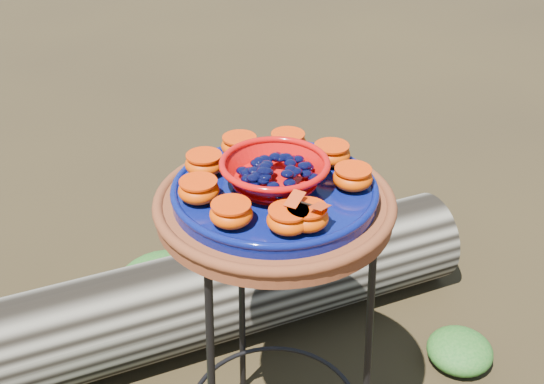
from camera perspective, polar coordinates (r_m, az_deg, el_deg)
name	(u,v)px	position (r m, az deg, el deg)	size (l,w,h in m)	color
plant_stand	(274,346)	(1.55, 0.19, -12.77)	(0.44, 0.44, 0.70)	black
terracotta_saucer	(275,207)	(1.32, 0.22, -1.24)	(0.46, 0.46, 0.04)	brown
cobalt_plate	(275,193)	(1.31, 0.22, -0.07)	(0.39, 0.39, 0.03)	#02073A
red_bowl	(275,175)	(1.29, 0.22, 1.47)	(0.20, 0.20, 0.05)	#C10B09
glass_gems	(275,156)	(1.27, 0.23, 3.06)	(0.15, 0.15, 0.03)	black
orange_half_0	(307,217)	(1.17, 2.94, -2.12)	(0.08, 0.08, 0.04)	red
orange_half_1	(353,178)	(1.30, 6.76, 1.17)	(0.08, 0.08, 0.04)	red
orange_half_2	(331,154)	(1.38, 4.99, 3.17)	(0.08, 0.08, 0.04)	red
orange_half_3	(288,142)	(1.42, 1.34, 4.17)	(0.08, 0.08, 0.04)	red
orange_half_4	(240,146)	(1.40, -2.73, 3.87)	(0.08, 0.08, 0.04)	red
orange_half_5	(204,164)	(1.34, -5.68, 2.35)	(0.08, 0.08, 0.04)	red
orange_half_6	(199,191)	(1.26, -6.15, 0.12)	(0.08, 0.08, 0.04)	red
orange_half_7	(231,214)	(1.18, -3.43, -1.85)	(0.08, 0.08, 0.04)	red
orange_half_8	(289,220)	(1.17, 1.39, -2.37)	(0.08, 0.08, 0.04)	red
butterfly	(307,203)	(1.16, 2.98, -0.94)	(0.09, 0.05, 0.02)	#BD300C
driftwood_log	(220,293)	(2.02, -4.38, -8.40)	(1.50, 0.39, 0.28)	black
foliage_right	(460,350)	(2.05, 15.45, -12.60)	(0.19, 0.19, 0.09)	#144C15
foliage_back	(166,285)	(2.17, -8.87, -7.67)	(0.32, 0.32, 0.16)	#144C15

